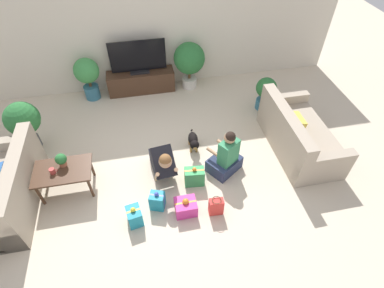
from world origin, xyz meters
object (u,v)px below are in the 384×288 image
object	(u,v)px
sofa_left	(5,191)
dog	(193,141)
tv_console	(141,82)
gift_box_b	(135,216)
gift_box_d	(194,177)
sofa_right	(298,136)
person_kneeling	(162,162)
coffee_table	(63,172)
tv	(138,59)
person_sitting	(226,157)
gift_bag_a	(216,206)
gift_box_a	(186,207)
potted_plant_corner_left	(23,120)
potted_plant_back_right	(189,60)
mug	(52,171)
potted_plant_back_left	(87,75)
tabletop_plant	(61,160)
potted_plant_corner_right	(266,91)
gift_box_c	(157,201)

from	to	relation	value
sofa_left	dog	world-z (taller)	sofa_left
tv_console	dog	distance (m)	2.18
gift_box_b	gift_box_d	distance (m)	1.12
sofa_left	sofa_right	distance (m)	4.78
dog	person_kneeling	bearing A→B (deg)	-137.31
coffee_table	tv	size ratio (longest dim) A/B	0.74
sofa_right	person_sitting	bearing A→B (deg)	100.69
gift_box_b	gift_bag_a	distance (m)	1.19
tv_console	gift_box_a	xyz separation A→B (m)	(0.39, -3.28, -0.12)
potted_plant_corner_left	potted_plant_back_right	xyz separation A→B (m)	(3.13, 1.32, 0.05)
dog	gift_bag_a	size ratio (longest dim) A/B	1.65
person_kneeling	mug	xyz separation A→B (m)	(-1.62, -0.00, 0.17)
sofa_left	gift_box_d	distance (m)	2.84
potted_plant_back_left	coffee_table	bearing A→B (deg)	-96.71
coffee_table	potted_plant_back_right	distance (m)	3.46
potted_plant_back_left	gift_bag_a	bearing A→B (deg)	-60.45
coffee_table	tabletop_plant	bearing A→B (deg)	80.87
coffee_table	gift_box_a	xyz separation A→B (m)	(1.74, -0.78, -0.29)
mug	sofa_right	bearing A→B (deg)	2.85
sofa_left	coffee_table	xyz separation A→B (m)	(0.85, 0.09, 0.11)
gift_box_b	mug	size ratio (longest dim) A/B	2.87
potted_plant_back_left	gift_box_b	xyz separation A→B (m)	(0.70, -3.25, -0.43)
sofa_left	tv	xyz separation A→B (m)	(2.21, 2.59, 0.50)
gift_box_d	potted_plant_corner_right	bearing A→B (deg)	42.61
potted_plant_back_left	gift_box_b	size ratio (longest dim) A/B	2.67
person_kneeling	gift_box_b	world-z (taller)	person_kneeling
person_kneeling	tabletop_plant	world-z (taller)	person_kneeling
sofa_left	potted_plant_back_right	size ratio (longest dim) A/B	1.67
gift_box_b	gift_bag_a	bearing A→B (deg)	-3.86
mug	sofa_left	bearing A→B (deg)	-175.83
potted_plant_back_right	dog	world-z (taller)	potted_plant_back_right
potted_plant_corner_left	tabletop_plant	size ratio (longest dim) A/B	4.21
dog	tabletop_plant	size ratio (longest dim) A/B	2.41
tv_console	gift_bag_a	world-z (taller)	tv_console
gift_box_c	mug	bearing A→B (deg)	158.51
person_sitting	tabletop_plant	world-z (taller)	person_sitting
sofa_left	gift_bag_a	distance (m)	3.14
gift_box_a	gift_box_c	bearing A→B (deg)	157.40
potted_plant_corner_left	mug	distance (m)	1.31
person_kneeling	dog	world-z (taller)	person_kneeling
potted_plant_back_right	gift_box_b	bearing A→B (deg)	-113.80
tv	tv_console	bearing A→B (deg)	0.00
sofa_left	potted_plant_corner_right	size ratio (longest dim) A/B	2.48
potted_plant_back_left	tabletop_plant	size ratio (longest dim) A/B	4.13
sofa_left	tv_console	bearing A→B (deg)	139.53
potted_plant_corner_right	person_kneeling	xyz separation A→B (m)	(-2.27, -1.42, -0.06)
gift_box_a	gift_box_b	world-z (taller)	gift_box_b
potted_plant_back_left	person_kneeling	size ratio (longest dim) A/B	1.14
coffee_table	mug	distance (m)	0.16
gift_box_d	mug	bearing A→B (deg)	173.53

